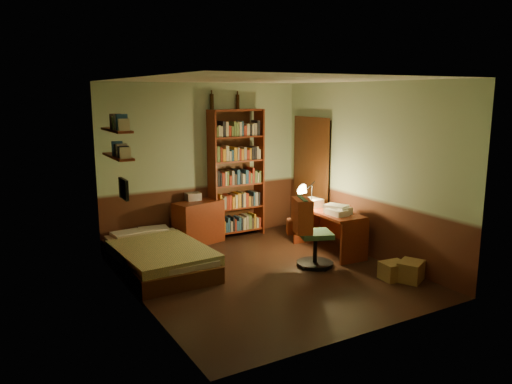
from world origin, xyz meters
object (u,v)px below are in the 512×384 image
mini_stereo (193,197)px  desk (329,231)px  dresser (199,222)px  bookshelf (236,174)px  cardboard_box_b (394,271)px  cardboard_box_a (411,271)px  bed (157,247)px  office_chair (315,234)px  desk_lamp (312,186)px

mini_stereo → desk: bearing=-42.7°
dresser → mini_stereo: size_ratio=3.37×
dresser → bookshelf: size_ratio=0.36×
cardboard_box_b → cardboard_box_a: bearing=-45.2°
desk → cardboard_box_a: (0.18, -1.51, -0.20)m
cardboard_box_b → bed: bearing=142.2°
dresser → desk: size_ratio=0.64×
desk → cardboard_box_b: 1.37m
bookshelf → cardboard_box_b: bookshelf is taller
mini_stereo → office_chair: 2.24m
desk_lamp → office_chair: desk_lamp is taller
bookshelf → desk_lamp: (0.71, -1.19, -0.09)m
desk → desk_lamp: size_ratio=1.81×
desk → cardboard_box_a: bearing=-80.4°
mini_stereo → desk: (1.60, -1.56, -0.44)m
desk_lamp → cardboard_box_a: size_ratio=1.94×
bookshelf → desk_lamp: size_ratio=3.19×
dresser → office_chair: (0.99, -1.85, 0.13)m
office_chair → cardboard_box_a: (0.75, -1.10, -0.35)m
bed → desk: size_ratio=1.63×
desk → mini_stereo: bearing=138.6°
desk → cardboard_box_b: desk is taller
mini_stereo → desk: 2.27m
bed → bookshelf: (1.73, 0.88, 0.79)m
desk_lamp → cardboard_box_b: (0.13, -1.68, -0.88)m
mini_stereo → desk_lamp: (1.50, -1.23, 0.23)m
bookshelf → cardboard_box_b: bearing=-77.9°
office_chair → cardboard_box_b: office_chair is taller
desk → office_chair: (-0.57, -0.41, 0.15)m
office_chair → bookshelf: bearing=118.0°
bed → dresser: 1.26m
desk → office_chair: office_chair is taller
bookshelf → office_chair: (0.25, -1.93, -0.61)m
mini_stereo → cardboard_box_a: bearing=-58.3°
mini_stereo → desk: size_ratio=0.19×
dresser → office_chair: size_ratio=0.83×
mini_stereo → desk_lamp: size_ratio=0.34×
office_chair → cardboard_box_b: bearing=-37.1°
mini_stereo → cardboard_box_a: mini_stereo is taller
bookshelf → mini_stereo: bearing=172.9°
mini_stereo → office_chair: (1.03, -1.97, -0.29)m
desk_lamp → office_chair: 1.02m
dresser → mini_stereo: 0.43m
cardboard_box_b → dresser: bearing=119.7°
dresser → desk: dresser is taller
bed → cardboard_box_a: size_ratio=5.72×
desk → dresser: bearing=140.4°
desk_lamp → bed: bearing=-163.5°
bookshelf → office_chair: bookshelf is taller
cardboard_box_a → desk_lamp: bearing=98.7°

